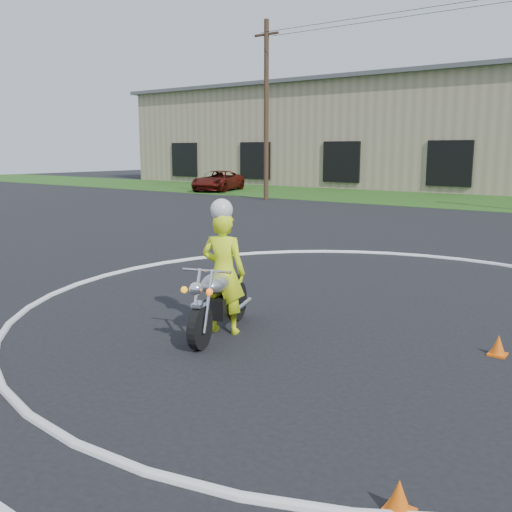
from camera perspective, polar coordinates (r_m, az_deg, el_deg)
The scene contains 6 objects.
ground at distance 8.12m, azimuth 0.06°, elevation -10.17°, with size 120.00×120.00×0.00m, color black.
course_markings at distance 11.08m, azimuth 23.24°, elevation -5.31°, with size 19.05×19.05×0.12m.
primary_motorcycle at distance 8.98m, azimuth -3.73°, elevation -4.40°, with size 0.93×2.13×1.15m.
rider_primary_grp at distance 8.98m, azimuth -3.28°, elevation -1.29°, with size 0.82×0.66×2.14m.
pickup_grp at distance 40.84m, azimuth -3.82°, elevation 7.51°, with size 3.77×5.60×1.42m.
warehouse at distance 51.31m, azimuth 10.98°, elevation 11.81°, with size 41.00×17.00×8.30m.
Camera 1 is at (4.54, -6.08, 2.88)m, focal length 40.00 mm.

